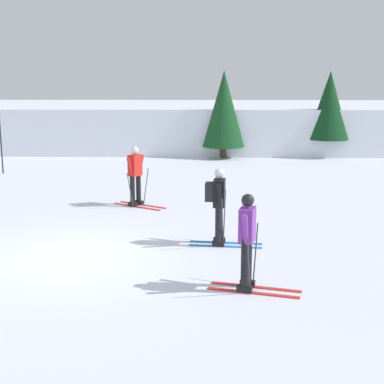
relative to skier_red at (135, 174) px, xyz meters
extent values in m
plane|color=silver|center=(-0.72, -4.76, -0.92)|extent=(120.00, 120.00, 0.00)
cube|color=silver|center=(-0.72, 14.52, 0.15)|extent=(80.00, 9.97, 2.14)
cube|color=red|center=(0.19, 0.05, -0.91)|extent=(1.42, 0.89, 0.02)
cube|color=red|center=(0.05, -0.19, -0.91)|extent=(1.42, 0.89, 0.02)
cube|color=black|center=(0.06, 0.13, -0.85)|extent=(0.28, 0.24, 0.10)
cube|color=black|center=(-0.08, -0.12, -0.85)|extent=(0.28, 0.24, 0.10)
cylinder|color=black|center=(0.06, 0.13, -0.37)|extent=(0.14, 0.14, 0.85)
cylinder|color=black|center=(-0.08, -0.12, -0.37)|extent=(0.14, 0.14, 0.85)
cube|color=red|center=(-0.01, 0.00, 0.25)|extent=(0.40, 0.45, 0.60)
cylinder|color=red|center=(0.14, 0.21, 0.24)|extent=(0.21, 0.27, 0.55)
cylinder|color=red|center=(-0.12, -0.22, 0.24)|extent=(0.21, 0.27, 0.55)
sphere|color=silver|center=(-0.01, 0.00, 0.68)|extent=(0.22, 0.22, 0.22)
cylinder|color=#38383D|center=(0.26, 0.27, -0.40)|extent=(0.16, 0.25, 1.03)
cylinder|color=#38383D|center=(-0.11, -0.36, -0.40)|extent=(0.16, 0.25, 1.03)
cube|color=#237AC6|center=(2.45, -3.59, -0.91)|extent=(1.60, 0.26, 0.02)
cube|color=#237AC6|center=(2.42, -3.86, -0.91)|extent=(1.60, 0.26, 0.02)
cube|color=black|center=(2.31, -3.57, -0.85)|extent=(0.27, 0.15, 0.10)
cube|color=black|center=(2.27, -3.85, -0.85)|extent=(0.27, 0.15, 0.10)
cylinder|color=black|center=(2.31, -3.57, -0.37)|extent=(0.14, 0.14, 0.85)
cylinder|color=black|center=(2.27, -3.85, -0.37)|extent=(0.14, 0.14, 0.85)
cube|color=black|center=(2.29, -3.71, 0.25)|extent=(0.28, 0.40, 0.60)
cylinder|color=black|center=(2.34, -3.46, 0.24)|extent=(0.12, 0.26, 0.55)
cylinder|color=black|center=(2.28, -3.96, 0.24)|extent=(0.12, 0.26, 0.55)
sphere|color=silver|center=(2.29, -3.71, 0.68)|extent=(0.22, 0.22, 0.22)
cylinder|color=#38383D|center=(2.42, -3.46, -0.34)|extent=(0.08, 0.49, 1.16)
cylinder|color=#38383D|center=(2.36, -3.98, -0.34)|extent=(0.08, 0.49, 1.16)
cube|color=#232328|center=(2.08, -3.69, 0.27)|extent=(0.21, 0.30, 0.40)
cube|color=red|center=(2.89, -6.24, -0.91)|extent=(1.57, 0.50, 0.02)
cube|color=red|center=(2.82, -6.51, -0.91)|extent=(1.57, 0.50, 0.02)
cube|color=black|center=(2.75, -6.20, -0.85)|extent=(0.28, 0.18, 0.10)
cube|color=black|center=(2.67, -6.47, -0.85)|extent=(0.28, 0.18, 0.10)
cylinder|color=black|center=(2.75, -6.20, -0.37)|extent=(0.14, 0.14, 0.85)
cylinder|color=black|center=(2.67, -6.47, -0.37)|extent=(0.14, 0.14, 0.85)
cube|color=purple|center=(2.71, -6.34, 0.25)|extent=(0.33, 0.43, 0.60)
cylinder|color=purple|center=(2.79, -6.10, 0.24)|extent=(0.15, 0.27, 0.55)
cylinder|color=purple|center=(2.67, -6.58, 0.24)|extent=(0.15, 0.27, 0.55)
sphere|color=black|center=(2.71, -6.34, 0.68)|extent=(0.22, 0.22, 0.22)
cylinder|color=#38383D|center=(2.89, -6.06, -0.37)|extent=(0.12, 0.38, 1.09)
cylinder|color=#38383D|center=(2.73, -6.66, -0.37)|extent=(0.12, 0.38, 1.09)
cylinder|color=black|center=(-5.71, 5.19, 0.24)|extent=(0.05, 0.05, 2.31)
cylinder|color=#513823|center=(7.49, 9.86, -0.51)|extent=(0.16, 0.16, 0.82)
cone|color=#0F3819|center=(7.49, 9.86, 1.42)|extent=(1.85, 1.85, 3.03)
cylinder|color=#513823|center=(2.77, 9.50, -0.66)|extent=(0.28, 0.28, 0.51)
cone|color=#14421E|center=(2.77, 9.50, 1.27)|extent=(1.86, 1.86, 3.36)
camera|label=1|loc=(2.01, -15.60, 2.77)|focal=52.50mm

